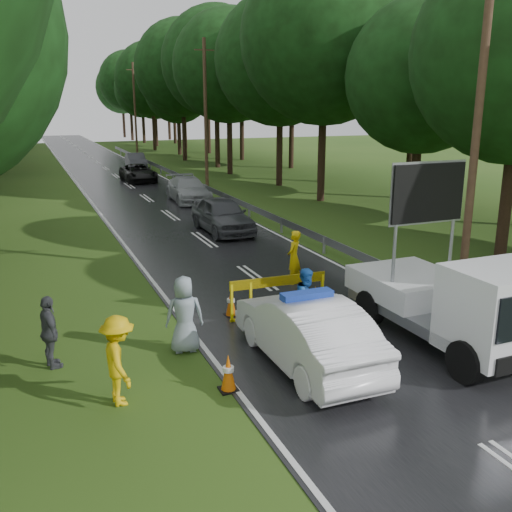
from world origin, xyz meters
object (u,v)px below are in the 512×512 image
work_truck (458,302)px  queue_car_second (188,189)px  civilian (307,299)px  queue_car_third (138,173)px  queue_car_fourth (136,161)px  officer (294,258)px  police_sedan (306,332)px  barrier (278,286)px  queue_car_first (222,215)px

work_truck → queue_car_second: size_ratio=1.09×
civilian → queue_car_third: (1.57, 30.64, -0.17)m
work_truck → civilian: 3.69m
queue_car_second → queue_car_fourth: 18.68m
work_truck → officer: work_truck is taller
police_sedan → queue_car_second: size_ratio=0.96×
queue_car_third → queue_car_fourth: size_ratio=1.11×
queue_car_third → queue_car_fourth: queue_car_fourth is taller
police_sedan → barrier: size_ratio=1.71×
work_truck → queue_car_fourth: 41.63m
work_truck → queue_car_third: work_truck is taller
officer → civilian: (-1.38, -3.63, -0.06)m
barrier → queue_car_first: queue_car_first is taller
barrier → civilian: bearing=-73.4°
barrier → queue_car_first: (2.06, 10.71, -0.08)m
work_truck → queue_car_fourth: work_truck is taller
queue_car_third → officer: bearing=-91.7°
work_truck → queue_car_third: size_ratio=1.15×
civilian → queue_car_first: bearing=52.0°
queue_car_fourth → queue_car_second: bearing=-88.9°
civilian → queue_car_third: 30.68m
work_truck → officer: bearing=102.8°
officer → queue_car_second: 17.00m
officer → queue_car_fourth: 35.67m
barrier → officer: bearing=57.7°
barrier → queue_car_third: (1.87, 29.51, -0.22)m
work_truck → queue_car_fourth: size_ratio=1.28×
police_sedan → queue_car_fourth: bearing=-95.5°
queue_car_first → queue_car_second: bearing=83.8°
work_truck → queue_car_first: 14.26m
barrier → queue_car_fourth: queue_car_fourth is taller
queue_car_second → queue_car_fourth: (0.41, 18.68, -0.02)m
barrier → queue_car_first: size_ratio=0.60×
barrier → queue_car_fourth: bearing=86.8°
officer → barrier: bearing=12.2°
queue_car_third → civilian: bearing=-94.2°
police_sedan → queue_car_fourth: 41.30m
queue_car_first → civilian: bearing=-99.1°
queue_car_third → queue_car_fourth: bearing=79.2°
police_sedan → civilian: (0.98, 1.85, 0.04)m
civilian → queue_car_second: civilian is taller
officer → queue_car_first: 8.22m
civilian → police_sedan: bearing=-147.4°
police_sedan → queue_car_fourth: (3.99, 41.11, -0.09)m
barrier → civilian: civilian is taller
police_sedan → civilian: bearing=-117.7°
police_sedan → work_truck: (3.78, -0.52, 0.37)m
officer → queue_car_third: 27.02m
queue_car_first → queue_car_third: size_ratio=0.99×
barrier → officer: officer is taller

